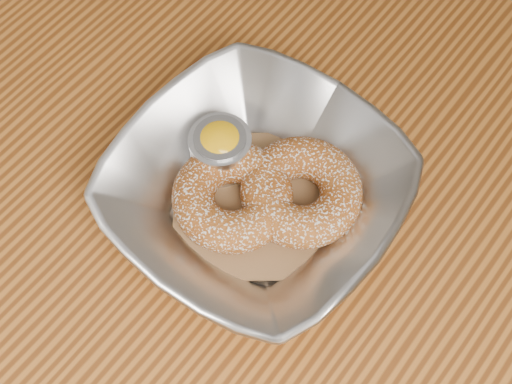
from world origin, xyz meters
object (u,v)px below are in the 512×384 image
Objects in this scene: table at (224,180)px; ramekin at (221,148)px; serving_bowl at (256,192)px; donut_front at (233,197)px; donut_back at (301,192)px.

ramekin is (0.03, -0.03, 0.13)m from table.
serving_bowl reaches higher than ramekin.
donut_back is at bearing 42.77° from donut_front.
ramekin reaches higher than donut_back.
donut_front is (-0.04, -0.04, -0.00)m from donut_back.
donut_back is (0.03, 0.02, -0.00)m from serving_bowl.
serving_bowl is at bearing -140.22° from donut_back.
donut_front is at bearing -42.33° from table.
donut_back is 0.06m from donut_front.
table is 0.17m from donut_back.
donut_front is (0.06, -0.06, 0.13)m from table.
serving_bowl reaches higher than donut_back.
ramekin is at bearing 141.63° from donut_front.
serving_bowl is 4.43× the size of ramekin.
ramekin is (-0.04, 0.03, 0.00)m from donut_front.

